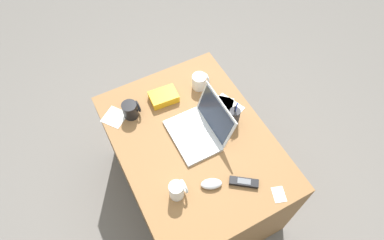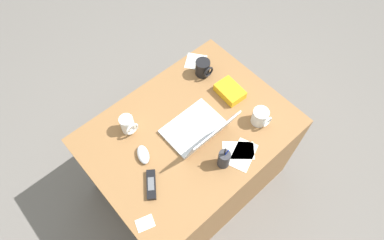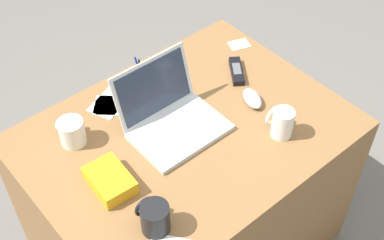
% 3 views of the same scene
% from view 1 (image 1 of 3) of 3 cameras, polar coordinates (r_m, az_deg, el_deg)
% --- Properties ---
extents(ground_plane, '(6.00, 6.00, 0.00)m').
position_cam_1_polar(ground_plane, '(2.52, 0.19, -11.72)').
color(ground_plane, slate).
extents(desk, '(1.11, 0.83, 0.73)m').
position_cam_1_polar(desk, '(2.19, 0.21, -8.22)').
color(desk, olive).
rests_on(desk, ground).
extents(laptop, '(0.32, 0.29, 0.22)m').
position_cam_1_polar(laptop, '(1.85, 1.34, -1.57)').
color(laptop, silver).
rests_on(laptop, desk).
extents(computer_mouse, '(0.10, 0.13, 0.04)m').
position_cam_1_polar(computer_mouse, '(1.73, 3.38, -10.97)').
color(computer_mouse, silver).
rests_on(computer_mouse, desk).
extents(coffee_mug_white, '(0.08, 0.09, 0.11)m').
position_cam_1_polar(coffee_mug_white, '(1.68, -2.57, -12.03)').
color(coffee_mug_white, white).
rests_on(coffee_mug_white, desk).
extents(coffee_mug_tall, '(0.09, 0.10, 0.10)m').
position_cam_1_polar(coffee_mug_tall, '(2.05, 1.34, 6.71)').
color(coffee_mug_tall, white).
rests_on(coffee_mug_tall, desk).
extents(coffee_mug_spare, '(0.09, 0.10, 0.10)m').
position_cam_1_polar(coffee_mug_spare, '(1.94, -10.56, 1.75)').
color(coffee_mug_spare, black).
rests_on(coffee_mug_spare, desk).
extents(cordless_phone, '(0.12, 0.15, 0.03)m').
position_cam_1_polar(cordless_phone, '(1.76, 8.95, -10.58)').
color(cordless_phone, black).
rests_on(cordless_phone, desk).
extents(pen_holder, '(0.06, 0.06, 0.17)m').
position_cam_1_polar(pen_holder, '(1.89, 7.32, 0.62)').
color(pen_holder, '#333338').
rests_on(pen_holder, desk).
extents(snack_bag, '(0.13, 0.17, 0.05)m').
position_cam_1_polar(snack_bag, '(2.01, -4.93, 4.01)').
color(snack_bag, '#F2AD19').
rests_on(snack_bag, desk).
extents(paper_note_near_laptop, '(0.17, 0.17, 0.00)m').
position_cam_1_polar(paper_note_near_laptop, '(1.99, -13.22, 0.49)').
color(paper_note_near_laptop, white).
rests_on(paper_note_near_laptop, desk).
extents(paper_note_left, '(0.20, 0.16, 0.00)m').
position_cam_1_polar(paper_note_left, '(2.00, 6.30, 2.50)').
color(paper_note_left, white).
rests_on(paper_note_left, desk).
extents(paper_note_right, '(0.10, 0.08, 0.00)m').
position_cam_1_polar(paper_note_right, '(1.78, 14.80, -12.36)').
color(paper_note_right, white).
rests_on(paper_note_right, desk).
extents(paper_note_front, '(0.19, 0.19, 0.00)m').
position_cam_1_polar(paper_note_front, '(1.99, 5.46, 2.12)').
color(paper_note_front, white).
rests_on(paper_note_front, desk).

